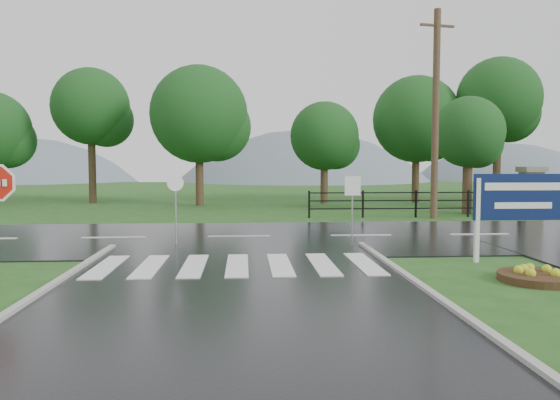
{
  "coord_description": "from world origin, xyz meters",
  "views": [
    {
      "loc": [
        0.16,
        -7.57,
        2.45
      ],
      "look_at": [
        1.06,
        6.0,
        1.5
      ],
      "focal_mm": 35.0,
      "sensor_mm": 36.0,
      "label": 1
    }
  ],
  "objects": [
    {
      "name": "ground",
      "position": [
        0.0,
        0.0,
        0.0
      ],
      "size": [
        120.0,
        120.0,
        0.0
      ],
      "primitive_type": "plane",
      "color": "#214F1A",
      "rests_on": "ground"
    },
    {
      "name": "main_road",
      "position": [
        0.0,
        10.0,
        0.0
      ],
      "size": [
        90.0,
        8.0,
        0.04
      ],
      "primitive_type": "cube",
      "color": "black",
      "rests_on": "ground"
    },
    {
      "name": "crosswalk",
      "position": [
        0.0,
        5.0,
        0.06
      ],
      "size": [
        6.5,
        2.8,
        0.02
      ],
      "color": "silver",
      "rests_on": "ground"
    },
    {
      "name": "pillar_west",
      "position": [
        13.0,
        16.0,
        1.18
      ],
      "size": [
        1.0,
        1.0,
        2.24
      ],
      "color": "gray",
      "rests_on": "ground"
    },
    {
      "name": "fence_west",
      "position": [
        7.75,
        16.0,
        0.72
      ],
      "size": [
        9.58,
        0.08,
        1.2
      ],
      "color": "black",
      "rests_on": "ground"
    },
    {
      "name": "hills",
      "position": [
        3.49,
        65.0,
        -15.54
      ],
      "size": [
        102.0,
        48.0,
        48.0
      ],
      "color": "slate",
      "rests_on": "ground"
    },
    {
      "name": "treeline",
      "position": [
        1.0,
        24.0,
        0.0
      ],
      "size": [
        83.2,
        5.2,
        10.0
      ],
      "color": "#144017",
      "rests_on": "ground"
    },
    {
      "name": "estate_billboard",
      "position": [
        6.97,
        5.29,
        1.49
      ],
      "size": [
        2.47,
        0.1,
        2.16
      ],
      "color": "silver",
      "rests_on": "ground"
    },
    {
      "name": "flower_bed",
      "position": [
        6.2,
        3.1,
        0.12
      ],
      "size": [
        1.62,
        1.62,
        0.32
      ],
      "color": "#332111",
      "rests_on": "ground"
    },
    {
      "name": "reg_sign_small",
      "position": [
        3.27,
        7.86,
        1.46
      ],
      "size": [
        0.46,
        0.06,
        2.05
      ],
      "color": "#939399",
      "rests_on": "ground"
    },
    {
      "name": "reg_sign_round",
      "position": [
        -1.83,
        8.47,
        1.34
      ],
      "size": [
        0.47,
        0.16,
        2.09
      ],
      "color": "#939399",
      "rests_on": "ground"
    },
    {
      "name": "utility_pole_east",
      "position": [
        8.38,
        15.5,
        4.53
      ],
      "size": [
        1.58,
        0.39,
        8.92
      ],
      "color": "#473523",
      "rests_on": "ground"
    },
    {
      "name": "entrance_tree_left",
      "position": [
        10.69,
        17.5,
        3.83
      ],
      "size": [
        3.32,
        3.32,
        5.52
      ],
      "color": "#3D2B1C",
      "rests_on": "ground"
    }
  ]
}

